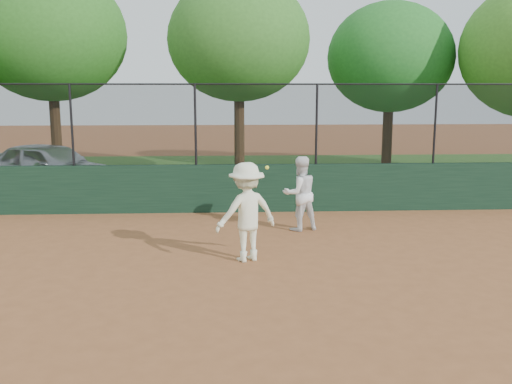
{
  "coord_description": "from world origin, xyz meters",
  "views": [
    {
      "loc": [
        0.28,
        -8.12,
        3.1
      ],
      "look_at": [
        0.8,
        2.2,
        1.2
      ],
      "focal_mm": 40.0,
      "sensor_mm": 36.0,
      "label": 1
    }
  ],
  "objects_px": {
    "tree_1": "(50,35)",
    "parked_car": "(50,167)",
    "tree_2": "(239,40)",
    "tree_3": "(390,58)",
    "player_second": "(300,193)",
    "player_main": "(246,212)"
  },
  "relations": [
    {
      "from": "tree_1",
      "to": "parked_car",
      "type": "bearing_deg",
      "value": -77.61
    },
    {
      "from": "parked_car",
      "to": "tree_1",
      "type": "relative_size",
      "value": 0.62
    },
    {
      "from": "tree_2",
      "to": "tree_3",
      "type": "bearing_deg",
      "value": 11.19
    },
    {
      "from": "player_second",
      "to": "tree_2",
      "type": "xyz_separation_m",
      "value": [
        -1.16,
        7.21,
        3.83
      ]
    },
    {
      "from": "player_second",
      "to": "tree_1",
      "type": "bearing_deg",
      "value": -66.08
    },
    {
      "from": "player_second",
      "to": "tree_3",
      "type": "xyz_separation_m",
      "value": [
        4.24,
        8.28,
        3.32
      ]
    },
    {
      "from": "tree_1",
      "to": "tree_3",
      "type": "height_order",
      "value": "tree_1"
    },
    {
      "from": "tree_3",
      "to": "player_main",
      "type": "bearing_deg",
      "value": -117.65
    },
    {
      "from": "parked_car",
      "to": "player_second",
      "type": "relative_size",
      "value": 2.71
    },
    {
      "from": "player_second",
      "to": "tree_2",
      "type": "height_order",
      "value": "tree_2"
    },
    {
      "from": "player_main",
      "to": "tree_3",
      "type": "xyz_separation_m",
      "value": [
        5.48,
        10.46,
        3.24
      ]
    },
    {
      "from": "tree_1",
      "to": "tree_3",
      "type": "bearing_deg",
      "value": 0.21
    },
    {
      "from": "tree_2",
      "to": "tree_3",
      "type": "height_order",
      "value": "tree_2"
    },
    {
      "from": "tree_2",
      "to": "parked_car",
      "type": "bearing_deg",
      "value": -158.38
    },
    {
      "from": "parked_car",
      "to": "tree_2",
      "type": "height_order",
      "value": "tree_2"
    },
    {
      "from": "player_second",
      "to": "tree_2",
      "type": "relative_size",
      "value": 0.24
    },
    {
      "from": "tree_3",
      "to": "tree_1",
      "type": "bearing_deg",
      "value": -179.79
    },
    {
      "from": "player_second",
      "to": "tree_3",
      "type": "bearing_deg",
      "value": -135.85
    },
    {
      "from": "parked_car",
      "to": "tree_1",
      "type": "bearing_deg",
      "value": 39.61
    },
    {
      "from": "parked_car",
      "to": "tree_3",
      "type": "xyz_separation_m",
      "value": [
        11.11,
        3.33,
        3.38
      ]
    },
    {
      "from": "player_second",
      "to": "player_main",
      "type": "relative_size",
      "value": 0.91
    },
    {
      "from": "player_second",
      "to": "tree_3",
      "type": "relative_size",
      "value": 0.27
    }
  ]
}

